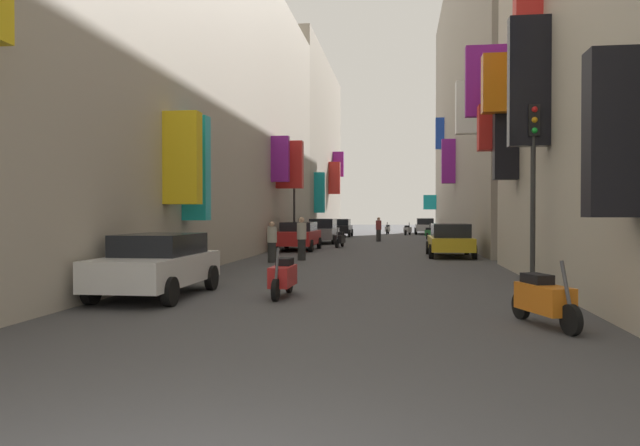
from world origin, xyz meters
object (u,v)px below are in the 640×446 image
at_px(scooter_orange, 544,299).
at_px(traffic_light_near_corner, 294,196).
at_px(parked_car_grey, 323,231).
at_px(scooter_black, 340,239).
at_px(parked_car_black, 340,227).
at_px(pedestrian_near_right, 302,239).
at_px(parked_car_silver, 425,226).
at_px(parked_car_red, 298,235).
at_px(scooter_silver, 408,230).
at_px(pedestrian_crossing, 272,242).
at_px(scooter_white, 388,229).
at_px(pedestrian_near_left, 379,229).
at_px(parked_car_yellow, 450,239).
at_px(parked_car_white, 158,263).
at_px(scooter_green, 429,233).
at_px(scooter_red, 283,276).
at_px(traffic_light_far_corner, 533,165).

height_order(scooter_orange, traffic_light_near_corner, traffic_light_near_corner).
bearing_deg(parked_car_grey, scooter_black, -71.40).
xyz_separation_m(parked_car_black, pedestrian_near_right, (1.01, -25.06, 0.11)).
bearing_deg(parked_car_silver, parked_car_red, -106.30).
distance_m(scooter_silver, pedestrian_crossing, 30.89).
distance_m(scooter_white, scooter_black, 22.24).
xyz_separation_m(parked_car_grey, parked_car_red, (-0.30, -7.40, -0.04)).
bearing_deg(scooter_orange, pedestrian_near_left, 97.28).
bearing_deg(parked_car_yellow, scooter_white, 96.64).
relative_size(parked_car_white, traffic_light_near_corner, 0.93).
height_order(parked_car_white, scooter_green, parked_car_white).
distance_m(parked_car_grey, scooter_green, 9.83).
bearing_deg(parked_car_grey, pedestrian_near_right, -85.97).
distance_m(parked_car_yellow, pedestrian_near_left, 14.45).
height_order(parked_car_grey, pedestrian_crossing, pedestrian_crossing).
distance_m(parked_car_red, scooter_black, 3.36).
height_order(scooter_black, pedestrian_near_right, pedestrian_near_right).
relative_size(parked_car_silver, scooter_silver, 2.33).
bearing_deg(traffic_light_near_corner, parked_car_black, 85.86).
distance_m(parked_car_silver, pedestrian_near_right, 32.49).
relative_size(scooter_black, pedestrian_near_right, 1.05).
height_order(scooter_red, pedestrian_near_right, pedestrian_near_right).
relative_size(scooter_white, scooter_black, 1.02).
relative_size(parked_car_grey, pedestrian_near_left, 2.69).
xyz_separation_m(scooter_green, pedestrian_near_right, (-5.96, -20.97, 0.41)).
xyz_separation_m(parked_car_grey, scooter_silver, (5.50, 15.15, -0.34)).
bearing_deg(traffic_light_near_corner, scooter_orange, -70.12).
bearing_deg(pedestrian_near_right, parked_car_silver, 79.17).
height_order(pedestrian_near_right, traffic_light_near_corner, traffic_light_near_corner).
distance_m(parked_car_grey, scooter_black, 4.87).
height_order(scooter_silver, scooter_red, same).
xyz_separation_m(parked_car_white, scooter_green, (7.45, 31.70, -0.28)).
bearing_deg(parked_car_grey, parked_car_red, -92.30).
bearing_deg(pedestrian_crossing, parked_car_black, 90.15).
bearing_deg(scooter_green, parked_car_grey, -135.04).
distance_m(scooter_white, pedestrian_near_right, 31.67).
height_order(scooter_silver, pedestrian_near_left, pedestrian_near_left).
relative_size(scooter_red, traffic_light_far_corner, 0.43).
bearing_deg(scooter_green, traffic_light_far_corner, -87.80).
bearing_deg(parked_car_yellow, scooter_black, 130.08).
bearing_deg(parked_car_red, scooter_black, 56.51).
bearing_deg(scooter_green, scooter_black, -115.07).
relative_size(scooter_green, scooter_orange, 0.95).
height_order(scooter_green, pedestrian_near_left, pedestrian_near_left).
xyz_separation_m(scooter_black, pedestrian_crossing, (-1.51, -10.64, 0.32)).
bearing_deg(parked_car_black, scooter_black, -84.25).
height_order(scooter_orange, pedestrian_crossing, pedestrian_crossing).
bearing_deg(pedestrian_crossing, parked_car_grey, 90.16).
bearing_deg(pedestrian_crossing, parked_car_yellow, 30.41).
xyz_separation_m(scooter_white, scooter_black, (-2.16, -22.13, -0.00)).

